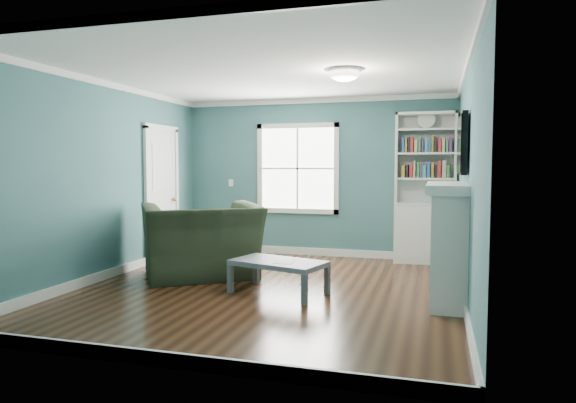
# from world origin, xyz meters

# --- Properties ---
(floor) EXTENTS (5.00, 5.00, 0.00)m
(floor) POSITION_xyz_m (0.00, 0.00, 0.00)
(floor) COLOR black
(floor) RESTS_ON ground
(room_walls) EXTENTS (5.00, 5.00, 5.00)m
(room_walls) POSITION_xyz_m (0.00, 0.00, 1.58)
(room_walls) COLOR #355E67
(room_walls) RESTS_ON ground
(trim) EXTENTS (4.50, 5.00, 2.60)m
(trim) POSITION_xyz_m (0.00, 0.00, 1.24)
(trim) COLOR white
(trim) RESTS_ON ground
(window) EXTENTS (1.40, 0.06, 1.50)m
(window) POSITION_xyz_m (-0.30, 2.49, 1.45)
(window) COLOR white
(window) RESTS_ON room_walls
(bookshelf) EXTENTS (0.90, 0.35, 2.31)m
(bookshelf) POSITION_xyz_m (1.77, 2.30, 0.92)
(bookshelf) COLOR silver
(bookshelf) RESTS_ON ground
(fireplace) EXTENTS (0.44, 1.58, 1.30)m
(fireplace) POSITION_xyz_m (2.08, 0.20, 0.64)
(fireplace) COLOR black
(fireplace) RESTS_ON ground
(tv) EXTENTS (0.06, 1.10, 0.65)m
(tv) POSITION_xyz_m (2.20, 0.20, 1.72)
(tv) COLOR black
(tv) RESTS_ON fireplace
(door) EXTENTS (0.12, 0.98, 2.17)m
(door) POSITION_xyz_m (-2.22, 1.40, 1.07)
(door) COLOR silver
(door) RESTS_ON ground
(ceiling_fixture) EXTENTS (0.38, 0.38, 0.15)m
(ceiling_fixture) POSITION_xyz_m (0.90, 0.10, 2.55)
(ceiling_fixture) COLOR white
(ceiling_fixture) RESTS_ON room_walls
(light_switch) EXTENTS (0.08, 0.01, 0.12)m
(light_switch) POSITION_xyz_m (-1.50, 2.48, 1.20)
(light_switch) COLOR white
(light_switch) RESTS_ON room_walls
(recliner) EXTENTS (1.80, 1.66, 1.32)m
(recliner) POSITION_xyz_m (-1.09, 0.45, 0.66)
(recliner) COLOR black
(recliner) RESTS_ON ground
(coffee_table) EXTENTS (1.19, 0.86, 0.39)m
(coffee_table) POSITION_xyz_m (0.18, -0.14, 0.34)
(coffee_table) COLOR #4D545C
(coffee_table) RESTS_ON ground
(paper_sheet) EXTENTS (0.25, 0.30, 0.00)m
(paper_sheet) POSITION_xyz_m (0.27, -0.19, 0.39)
(paper_sheet) COLOR white
(paper_sheet) RESTS_ON coffee_table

